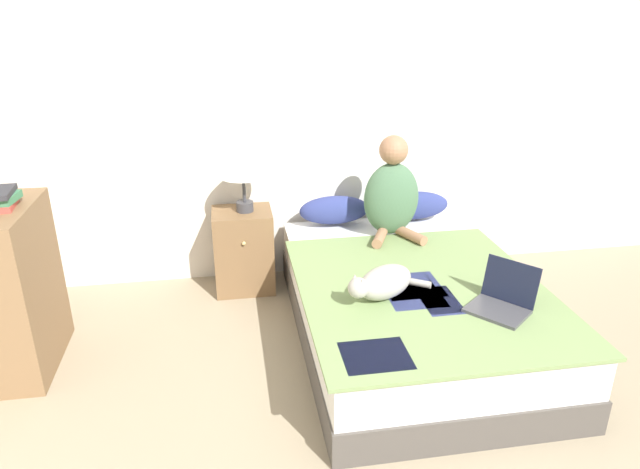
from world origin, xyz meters
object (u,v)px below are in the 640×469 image
Objects in this scene: cat_tabby at (383,283)px; table_lamp at (243,167)px; nightstand at (244,250)px; bed at (410,306)px; person_sitting at (392,194)px; pillow_far at (414,205)px; laptop_open at (502,300)px; bookshelf at (20,289)px; pillow_near at (334,210)px.

table_lamp reaches higher than cat_tabby.
cat_tabby is 0.88× the size of nightstand.
bed is 2.92× the size of person_sitting.
pillow_far is 1.23× the size of table_lamp.
laptop_open is at bearing 132.11° from cat_tabby.
laptop_open reaches higher than cat_tabby.
bookshelf reaches higher than bed.
person_sitting is 1.32× the size of cat_tabby.
cat_tabby is 1.30× the size of laptop_open.
person_sitting is at bearing 13.37° from bookshelf.
pillow_near is at bearing 165.01° from laptop_open.
bed is at bearing -161.46° from cat_tabby.
bed is 1.02m from pillow_far.
cat_tabby is at bearing -134.29° from bed.
bed is 3.87× the size of cat_tabby.
pillow_near is 0.86× the size of nightstand.
bookshelf is at bearing -166.63° from person_sitting.
person_sitting reaches higher than table_lamp.
bookshelf is at bearing -142.47° from laptop_open.
table_lamp is (-1.02, 0.21, 0.18)m from person_sitting.
pillow_far is 1.32m from cat_tabby.
nightstand is (-1.34, 1.36, -0.20)m from laptop_open.
bed is 3.41× the size of nightstand.
person_sitting reaches higher than cat_tabby.
pillow_far is at bearing 2.58° from table_lamp.
bed is at bearing -71.27° from pillow_near.
laptop_open is at bearing -75.72° from person_sitting.
laptop_open is 0.42× the size of bookshelf.
bed is at bearing 174.46° from laptop_open.
person_sitting reaches higher than nightstand.
pillow_far reaches higher than cat_tabby.
person_sitting is 0.99m from cat_tabby.
laptop_open is at bearing -65.39° from pillow_near.
person_sitting is 1.72× the size of laptop_open.
laptop_open is 0.97× the size of table_lamp.
bookshelf reaches higher than pillow_far.
cat_tabby is (-0.27, -0.27, 0.33)m from bed.
bookshelf is at bearing -162.46° from pillow_far.
table_lamp is (-0.71, 1.13, 0.38)m from cat_tabby.
bed is 0.84m from person_sitting.
bookshelf is (-1.31, -0.76, -0.44)m from table_lamp.
bookshelf is at bearing 177.53° from bed.
bookshelf is (-1.28, -0.76, 0.19)m from nightstand.
bed is at bearing -40.76° from nightstand.
person_sitting is 1.21m from laptop_open.
bed is at bearing -41.45° from table_lamp.
person_sitting reaches higher than pillow_far.
cat_tabby is (-0.31, -0.92, -0.20)m from person_sitting.
laptop_open reaches higher than bed.
laptop_open is at bearing -12.87° from bookshelf.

